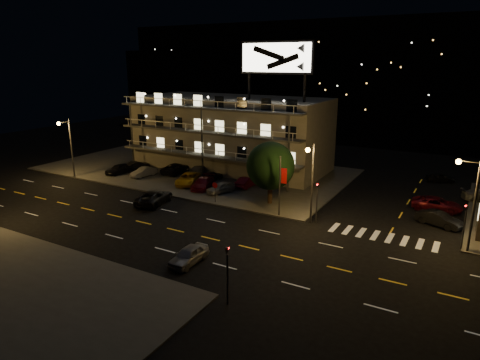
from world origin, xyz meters
The scene contains 28 objects.
ground centered at (0.00, 0.00, 0.00)m, with size 140.00×140.00×0.00m, color black.
curb_nw centered at (-14.00, 20.00, 0.07)m, with size 44.00×24.00×0.15m, color #3C3D3A.
motel centered at (-9.94, 23.88, 5.34)m, with size 28.00×13.80×18.10m.
hill_backdrop centered at (-5.94, 68.78, 11.55)m, with size 120.00×25.00×24.00m.
streetlight_nw centered at (-26.00, 7.94, 4.96)m, with size 0.44×1.92×8.00m.
streetlight_nc centered at (8.50, 7.94, 4.96)m, with size 0.44×1.92×8.00m.
streetlight_ne centered at (22.14, 8.30, 4.96)m, with size 1.92×0.44×8.00m.
signal_nw centered at (9.00, 8.50, 2.57)m, with size 0.20×0.27×4.60m.
signal_sw centered at (9.00, -8.50, 2.57)m, with size 0.20×0.27×4.60m.
signal_ne centered at (22.00, 8.50, 2.57)m, with size 0.27×0.20×4.60m.
banner_north centered at (5.09, 8.40, 3.43)m, with size 0.83×0.16×6.40m.
stop_sign centered at (-3.00, 8.57, 1.71)m, with size 0.91×0.11×2.61m.
tree centered at (2.45, 11.40, 4.30)m, with size 5.55×5.35×6.99m.
lot_car_0 centered at (-21.77, 12.52, 0.85)m, with size 1.66×4.12×1.40m, color black.
lot_car_1 centered at (-17.67, 13.08, 0.78)m, with size 1.34×3.85×1.27m, color gray.
lot_car_2 centered at (-10.06, 13.02, 0.86)m, with size 2.36×5.12×1.42m, color gold.
lot_car_3 centered at (-7.29, 12.40, 0.83)m, with size 1.91×4.71×1.37m, color #530B17.
lot_car_4 centered at (-4.38, 11.91, 0.80)m, with size 1.53×3.79×1.29m, color gray.
lot_car_5 centered at (-21.24, 15.60, 0.77)m, with size 1.31×3.76×1.24m, color black.
lot_car_6 centered at (-14.75, 16.78, 0.87)m, with size 2.39×5.19×1.44m, color black.
lot_car_7 centered at (-11.42, 17.50, 0.84)m, with size 1.93×4.75×1.38m, color gray.
lot_car_8 centered at (-8.30, 15.89, 0.78)m, with size 1.49×3.70×1.26m, color black.
lot_car_9 centered at (-2.77, 15.70, 0.80)m, with size 1.38×3.97×1.31m, color #530B17.
side_car_0 centered at (19.71, 13.70, 0.71)m, with size 1.50×4.30×1.42m, color black.
side_car_1 centered at (19.06, 18.44, 0.71)m, with size 2.37×5.13×1.43m, color #530B17.
side_car_3 centered at (18.28, 30.76, 0.61)m, with size 1.44×3.58×1.22m, color black.
road_car_east centered at (3.21, -4.94, 0.69)m, with size 1.62×4.03×1.37m, color gray.
road_car_west centered at (-8.97, 5.12, 0.77)m, with size 2.55×5.53×1.54m, color black.
Camera 1 is at (22.18, -29.99, 15.67)m, focal length 32.00 mm.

